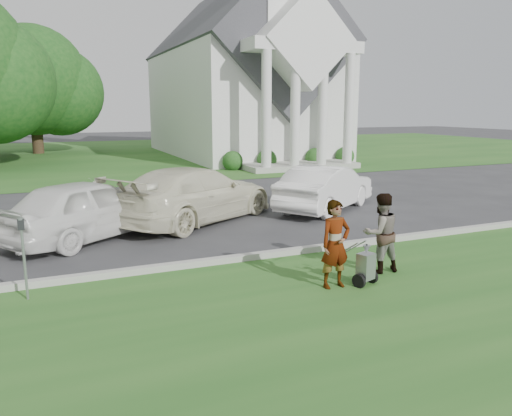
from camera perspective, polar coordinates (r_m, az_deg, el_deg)
ground at (r=10.33m, az=-0.73°, el=-6.98°), size 120.00×120.00×0.00m
grass_strip at (r=7.83m, az=7.91°, el=-13.28°), size 80.00×7.00×0.01m
church_lawn at (r=36.40m, az=-17.25°, el=5.81°), size 80.00×30.00×0.01m
curb at (r=10.79m, az=-1.85°, el=-5.75°), size 80.00×0.18×0.15m
church at (r=34.71m, az=-1.61°, el=15.87°), size 9.19×19.00×24.10m
tree_back at (r=39.08m, az=-24.15°, el=12.63°), size 9.61×7.60×8.89m
striping_cart at (r=9.51m, az=12.37°, el=-6.61°), size 0.64×0.97×0.84m
person_left at (r=9.18m, az=9.05°, el=-4.20°), size 0.61×0.41×1.62m
person_right at (r=10.23m, az=14.04°, el=-2.86°), size 0.80×0.64×1.60m
parking_meter_near at (r=9.33m, az=-25.07°, el=-4.26°), size 0.10×0.09×1.45m
car_b at (r=13.15m, az=-18.58°, el=-0.07°), size 4.79×4.09×1.55m
car_c at (r=14.50m, az=-7.01°, el=1.56°), size 5.82×4.82×1.59m
car_d at (r=16.19m, az=7.98°, el=2.31°), size 4.50×3.75×1.45m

